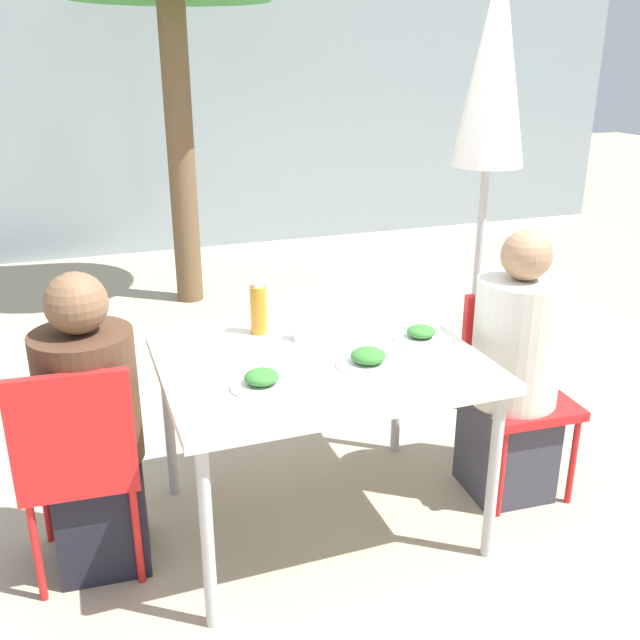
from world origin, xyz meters
name	(u,v)px	position (x,y,z in m)	size (l,w,h in m)	color
ground_plane	(320,521)	(0.00, 0.00, 0.00)	(24.00, 24.00, 0.00)	tan
building_facade	(148,90)	(0.00, 4.69, 1.50)	(10.00, 0.20, 3.00)	#89999E
dining_table	(320,371)	(0.00, 0.00, 0.68)	(1.19, 0.95, 0.74)	silver
chair_left	(79,456)	(-0.90, -0.01, 0.51)	(0.43, 0.43, 0.86)	red
person_left	(93,435)	(-0.85, 0.06, 0.54)	(0.35, 0.35, 1.15)	black
chair_right	(513,377)	(0.90, 0.02, 0.51)	(0.42, 0.42, 0.86)	red
person_right	(514,377)	(0.85, -0.05, 0.55)	(0.37, 0.37, 1.18)	#383842
closed_umbrella	(493,83)	(1.18, 0.80, 1.69)	(0.36, 0.36, 2.29)	#333333
plate_0	(262,381)	(-0.28, -0.17, 0.77)	(0.22, 0.22, 0.06)	white
plate_1	(368,359)	(0.14, -0.13, 0.77)	(0.24, 0.24, 0.07)	white
plate_2	(421,335)	(0.44, 0.02, 0.77)	(0.21, 0.21, 0.06)	white
bottle	(259,309)	(-0.15, 0.32, 0.85)	(0.07, 0.07, 0.22)	#B7751E
drinking_cup	(302,330)	(-0.01, 0.19, 0.79)	(0.07, 0.07, 0.09)	silver
salad_bowl	(320,317)	(0.12, 0.33, 0.78)	(0.16, 0.16, 0.06)	white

